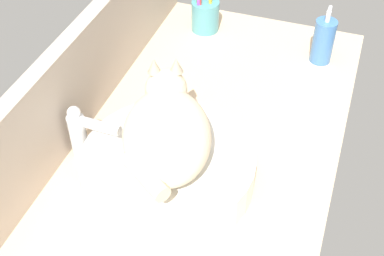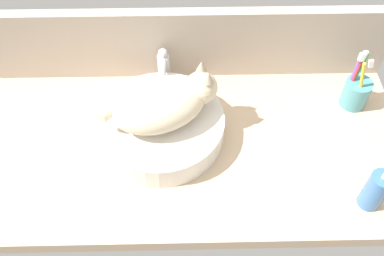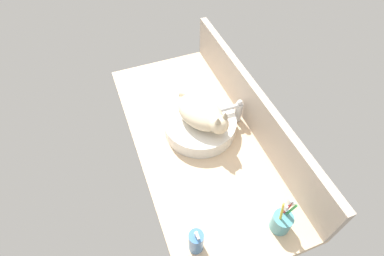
# 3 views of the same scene
# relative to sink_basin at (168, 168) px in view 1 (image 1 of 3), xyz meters

# --- Properties ---
(ground_plane) EXTENTS (1.26, 0.59, 0.04)m
(ground_plane) POSITION_rel_sink_basin_xyz_m (0.05, -0.03, -0.06)
(ground_plane) COLOR #D1B28E
(backsplash_panel) EXTENTS (1.26, 0.04, 0.23)m
(backsplash_panel) POSITION_rel_sink_basin_xyz_m (0.05, 0.25, 0.08)
(backsplash_panel) COLOR #AD9E8E
(backsplash_panel) RESTS_ON ground_plane
(sink_basin) EXTENTS (0.35, 0.35, 0.07)m
(sink_basin) POSITION_rel_sink_basin_xyz_m (0.00, 0.00, 0.00)
(sink_basin) COLOR silver
(sink_basin) RESTS_ON ground_plane
(cat) EXTENTS (0.31, 0.25, 0.14)m
(cat) POSITION_rel_sink_basin_xyz_m (0.01, 0.01, 0.09)
(cat) COLOR beige
(cat) RESTS_ON sink_basin
(faucet) EXTENTS (0.04, 0.12, 0.14)m
(faucet) POSITION_rel_sink_basin_xyz_m (0.00, 0.19, 0.04)
(faucet) COLOR silver
(faucet) RESTS_ON ground_plane
(soap_dispenser) EXTENTS (0.05, 0.05, 0.15)m
(soap_dispenser) POSITION_rel_sink_basin_xyz_m (0.52, -0.22, 0.02)
(soap_dispenser) COLOR #3F72B2
(soap_dispenser) RESTS_ON ground_plane
(toothbrush_cup) EXTENTS (0.08, 0.08, 0.19)m
(toothbrush_cup) POSITION_rel_sink_basin_xyz_m (0.56, 0.11, 0.01)
(toothbrush_cup) COLOR teal
(toothbrush_cup) RESTS_ON ground_plane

